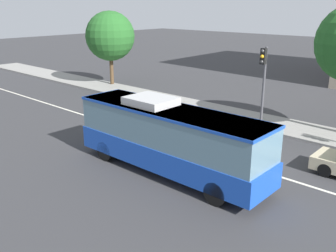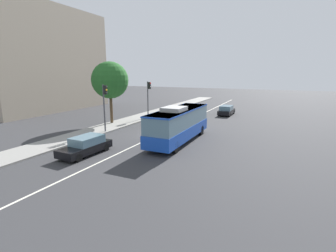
{
  "view_description": "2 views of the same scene",
  "coord_description": "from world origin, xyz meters",
  "px_view_note": "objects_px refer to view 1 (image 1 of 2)",
  "views": [
    {
      "loc": [
        9.36,
        -15.25,
        7.59
      ],
      "look_at": [
        -2.06,
        -2.71,
        2.13
      ],
      "focal_mm": 40.46,
      "sensor_mm": 36.0,
      "label": 1
    },
    {
      "loc": [
        -23.24,
        -12.08,
        6.48
      ],
      "look_at": [
        -3.14,
        -2.57,
        1.75
      ],
      "focal_mm": 27.14,
      "sensor_mm": 36.0,
      "label": 2
    }
  ],
  "objects_px": {
    "sedan_black": "(148,110)",
    "transit_bus": "(170,136)",
    "traffic_light_near_corner": "(263,74)",
    "street_tree_kerbside_left": "(110,36)"
  },
  "relations": [
    {
      "from": "transit_bus",
      "to": "traffic_light_near_corner",
      "type": "distance_m",
      "value": 8.74
    },
    {
      "from": "sedan_black",
      "to": "street_tree_kerbside_left",
      "type": "relative_size",
      "value": 0.64
    },
    {
      "from": "transit_bus",
      "to": "street_tree_kerbside_left",
      "type": "bearing_deg",
      "value": 147.29
    },
    {
      "from": "traffic_light_near_corner",
      "to": "transit_bus",
      "type": "bearing_deg",
      "value": 2.5
    },
    {
      "from": "transit_bus",
      "to": "sedan_black",
      "type": "xyz_separation_m",
      "value": [
        -6.75,
        5.23,
        -1.09
      ]
    },
    {
      "from": "sedan_black",
      "to": "traffic_light_near_corner",
      "type": "distance_m",
      "value": 7.99
    },
    {
      "from": "transit_bus",
      "to": "sedan_black",
      "type": "bearing_deg",
      "value": 141.83
    },
    {
      "from": "sedan_black",
      "to": "transit_bus",
      "type": "bearing_deg",
      "value": 144.2
    },
    {
      "from": "traffic_light_near_corner",
      "to": "street_tree_kerbside_left",
      "type": "bearing_deg",
      "value": -96.52
    },
    {
      "from": "transit_bus",
      "to": "traffic_light_near_corner",
      "type": "xyz_separation_m",
      "value": [
        -0.06,
        8.56,
        1.75
      ]
    }
  ]
}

